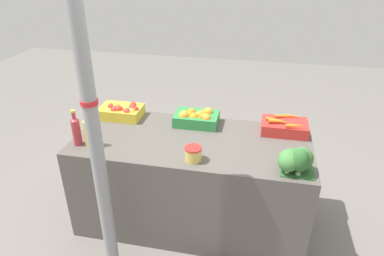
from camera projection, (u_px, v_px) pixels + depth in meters
name	position (u px, v px, depth m)	size (l,w,h in m)	color
ground_plane	(192.00, 217.00, 3.08)	(10.00, 10.00, 0.00)	slate
market_table	(192.00, 180.00, 2.89)	(1.86, 0.85, 0.80)	#56514C
support_pole	(91.00, 114.00, 2.02)	(0.10, 0.10, 2.54)	gray
apple_crate	(122.00, 111.00, 3.03)	(0.37, 0.25, 0.13)	gold
orange_crate	(197.00, 118.00, 2.91)	(0.37, 0.25, 0.14)	#2D8442
carrot_crate	(284.00, 126.00, 2.78)	(0.37, 0.25, 0.13)	red
broccoli_pile	(295.00, 160.00, 2.26)	(0.25, 0.23, 0.20)	#2D602D
juice_bottle_ruby	(76.00, 130.00, 2.58)	(0.06, 0.06, 0.29)	#B2333D
juice_bottle_golden	(88.00, 132.00, 2.56)	(0.06, 0.06, 0.28)	gold
pickle_jar	(193.00, 154.00, 2.41)	(0.12, 0.12, 0.11)	#DBBC56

